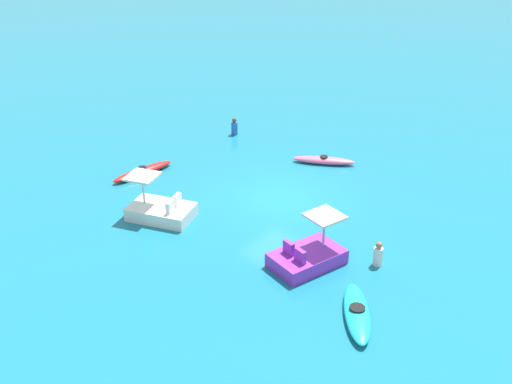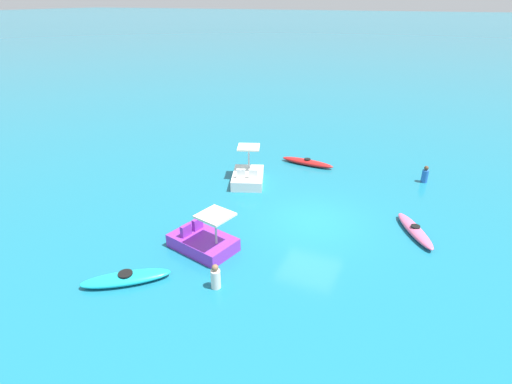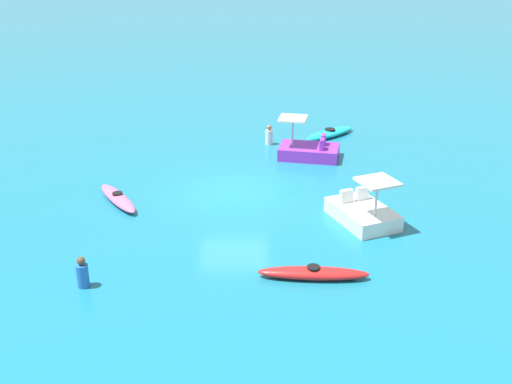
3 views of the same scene
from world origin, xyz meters
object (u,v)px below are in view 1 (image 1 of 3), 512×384
(person_near_shore, at_px, (234,127))
(kayak_red, at_px, (143,171))
(kayak_pink, at_px, (324,160))
(person_by_kayaks, at_px, (378,255))
(pedal_boat_white, at_px, (161,210))
(pedal_boat_purple, at_px, (307,256))
(kayak_cyan, at_px, (357,313))

(person_near_shore, bearing_deg, kayak_red, 91.89)
(kayak_pink, distance_m, person_by_kayaks, 8.28)
(pedal_boat_white, bearing_deg, person_near_shore, -65.51)
(pedal_boat_purple, relative_size, person_near_shore, 3.05)
(pedal_boat_purple, distance_m, person_near_shore, 12.14)
(kayak_cyan, bearing_deg, pedal_boat_purple, -24.83)
(pedal_boat_purple, bearing_deg, pedal_boat_white, 9.90)
(pedal_boat_white, bearing_deg, kayak_red, -29.83)
(kayak_cyan, xyz_separation_m, pedal_boat_white, (8.92, -0.21, 0.17))
(pedal_boat_white, height_order, person_by_kayaks, pedal_boat_white)
(kayak_cyan, relative_size, pedal_boat_purple, 1.01)
(pedal_boat_white, bearing_deg, kayak_pink, -102.41)
(kayak_red, bearing_deg, pedal_boat_purple, 174.43)
(pedal_boat_purple, height_order, person_by_kayaks, pedal_boat_purple)
(pedal_boat_white, bearing_deg, kayak_cyan, 178.64)
(person_by_kayaks, bearing_deg, pedal_boat_white, 18.20)
(kayak_pink, relative_size, person_near_shore, 3.06)
(person_by_kayaks, bearing_deg, kayak_cyan, 109.40)
(person_near_shore, xyz_separation_m, person_by_kayaks, (-11.64, 5.54, 0.00))
(pedal_boat_purple, height_order, pedal_boat_white, same)
(kayak_pink, height_order, kayak_red, same)
(kayak_pink, bearing_deg, pedal_boat_purple, 121.50)
(kayak_cyan, bearing_deg, person_near_shore, -33.50)
(kayak_red, xyz_separation_m, pedal_boat_purple, (-9.66, 0.94, 0.17))
(kayak_red, relative_size, person_near_shore, 3.47)
(person_near_shore, bearing_deg, kayak_cyan, 146.50)
(kayak_red, xyz_separation_m, person_near_shore, (0.20, -6.14, 0.22))
(kayak_pink, distance_m, pedal_boat_purple, 8.32)
(kayak_cyan, distance_m, person_near_shore, 15.15)
(kayak_cyan, height_order, person_by_kayaks, person_by_kayaks)
(kayak_pink, bearing_deg, kayak_cyan, 130.37)
(kayak_cyan, bearing_deg, kayak_red, -10.15)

